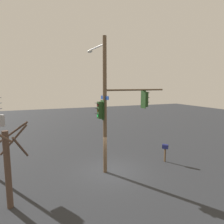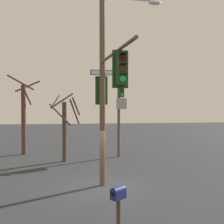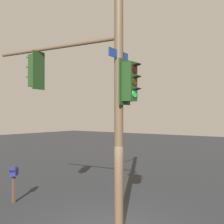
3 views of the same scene
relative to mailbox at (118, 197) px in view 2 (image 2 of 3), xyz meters
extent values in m
plane|color=#292B2F|center=(0.03, -4.64, -1.11)|extent=(80.00, 80.00, 0.00)
cylinder|color=brown|center=(-0.02, -4.99, 3.41)|extent=(0.26, 0.26, 9.03)
ellipsoid|color=silver|center=(-2.49, -5.25, 7.34)|extent=(0.63, 0.42, 0.20)
cylinder|color=brown|center=(-0.27, -2.54, 4.51)|extent=(0.63, 4.92, 0.12)
cube|color=#1E3D19|center=(-0.36, -1.69, 3.81)|extent=(0.39, 0.34, 1.10)
cube|color=#1E3D19|center=(-0.34, -1.86, 3.81)|extent=(0.56, 0.10, 1.30)
cylinder|color=#2F0403|center=(-0.38, -1.53, 4.15)|extent=(0.22, 0.05, 0.22)
cube|color=black|center=(-0.38, -1.45, 4.27)|extent=(0.22, 0.18, 0.06)
cylinder|color=#352504|center=(-0.38, -1.53, 3.81)|extent=(0.22, 0.05, 0.22)
cube|color=black|center=(-0.38, -1.45, 3.93)|extent=(0.22, 0.18, 0.06)
cylinder|color=#19D147|center=(-0.38, -1.53, 3.47)|extent=(0.22, 0.05, 0.22)
cube|color=black|center=(-0.38, -1.45, 3.59)|extent=(0.22, 0.18, 0.06)
cylinder|color=brown|center=(-0.36, -1.69, 4.43)|extent=(0.04, 0.04, 0.15)
cube|color=#1E3D19|center=(0.02, -5.34, 3.22)|extent=(0.37, 0.31, 1.10)
cube|color=#1E3D19|center=(0.01, -5.17, 3.22)|extent=(0.56, 0.06, 1.30)
cylinder|color=#2F0403|center=(0.03, -5.50, 3.56)|extent=(0.22, 0.04, 0.22)
cube|color=black|center=(0.03, -5.58, 3.68)|extent=(0.21, 0.17, 0.06)
cylinder|color=#352504|center=(0.03, -5.50, 3.22)|extent=(0.22, 0.04, 0.22)
cube|color=black|center=(0.03, -5.58, 3.34)|extent=(0.21, 0.17, 0.06)
cylinder|color=#19D147|center=(0.03, -5.50, 2.88)|extent=(0.22, 0.04, 0.22)
cube|color=black|center=(0.03, -5.58, 3.00)|extent=(0.21, 0.17, 0.06)
cube|color=navy|center=(-0.02, -4.99, 4.02)|extent=(1.10, 0.15, 0.24)
cube|color=white|center=(-0.02, -4.97, 4.02)|extent=(1.00, 0.11, 0.18)
cylinder|color=brown|center=(-1.79, -11.80, 2.36)|extent=(0.19, 0.19, 6.93)
cube|color=#99999E|center=(-1.92, -11.43, 2.61)|extent=(0.65, 0.72, 0.73)
cube|color=#1E3D19|center=(-1.90, -11.50, 3.60)|extent=(0.43, 0.39, 1.10)
cylinder|color=#2F0403|center=(-1.95, -11.34, 3.94)|extent=(0.22, 0.09, 0.22)
cube|color=black|center=(-1.97, -11.27, 4.06)|extent=(0.25, 0.21, 0.06)
cylinder|color=#352504|center=(-1.95, -11.34, 3.60)|extent=(0.22, 0.09, 0.22)
cube|color=black|center=(-1.97, -11.27, 3.72)|extent=(0.25, 0.21, 0.06)
cylinder|color=#19D147|center=(-1.95, -11.34, 3.26)|extent=(0.22, 0.09, 0.22)
cube|color=black|center=(-1.97, -11.27, 3.38)|extent=(0.25, 0.21, 0.06)
cube|color=#4C3823|center=(0.00, 0.00, -0.58)|extent=(0.10, 0.10, 1.05)
cube|color=navy|center=(0.00, 0.00, 0.06)|extent=(0.49, 0.47, 0.24)
cylinder|color=navy|center=(0.00, 0.00, 0.18)|extent=(0.49, 0.47, 0.24)
cylinder|color=#4C3A2F|center=(1.91, -10.63, 0.81)|extent=(0.29, 0.29, 3.83)
cylinder|color=#4C3A2F|center=(2.04, -11.30, 2.84)|extent=(1.40, 0.36, 0.97)
cylinder|color=#4C3A2F|center=(1.26, -10.37, 2.09)|extent=(0.66, 1.41, 1.61)
cylinder|color=#4C3A2F|center=(2.16, -10.00, 1.93)|extent=(1.38, 0.61, 1.37)
cylinder|color=#4C3A2F|center=(2.50, -10.85, 2.74)|extent=(0.55, 1.26, 0.88)
cylinder|color=#4C3A2F|center=(1.16, -10.42, 2.43)|extent=(0.54, 1.58, 1.19)
cylinder|color=#523630|center=(4.98, -13.60, 1.44)|extent=(0.34, 0.34, 5.10)
cylinder|color=#523630|center=(5.01, -12.71, 4.09)|extent=(1.86, 0.18, 1.10)
cylinder|color=#523630|center=(4.65, -13.43, 3.07)|extent=(0.50, 0.80, 1.11)
cylinder|color=#523630|center=(4.84, -14.54, 3.93)|extent=(1.94, 0.41, 0.89)
camera|label=1|loc=(11.89, -9.35, 4.79)|focal=31.02mm
camera|label=2|loc=(1.17, 7.85, 2.63)|focal=45.70mm
camera|label=3|loc=(-6.99, -9.94, 2.29)|focal=47.83mm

